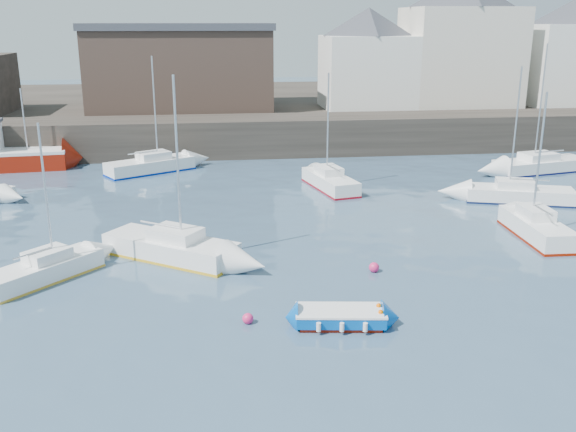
{
  "coord_description": "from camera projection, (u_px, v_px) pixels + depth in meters",
  "views": [
    {
      "loc": [
        -3.67,
        -17.54,
        10.56
      ],
      "look_at": [
        0.0,
        12.0,
        1.5
      ],
      "focal_mm": 40.0,
      "sensor_mm": 36.0,
      "label": 1
    }
  ],
  "objects": [
    {
      "name": "warehouse",
      "position": [
        181.0,
        66.0,
        58.35
      ],
      "size": [
        16.4,
        10.4,
        7.6
      ],
      "color": "#3D2D26",
      "rests_on": "land_strip"
    },
    {
      "name": "buoy_mid",
      "position": [
        374.0,
        272.0,
        28.2
      ],
      "size": [
        0.45,
        0.45,
        0.45
      ],
      "primitive_type": "sphere",
      "color": "#E22567",
      "rests_on": "ground"
    },
    {
      "name": "sailboat_b",
      "position": [
        171.0,
        247.0,
        29.65
      ],
      "size": [
        6.55,
        5.45,
        8.4
      ],
      "color": "white",
      "rests_on": "ground"
    },
    {
      "name": "bldg_east_b",
      "position": [
        573.0,
        51.0,
        60.92
      ],
      "size": [
        11.88,
        11.88,
        9.95
      ],
      "color": "white",
      "rests_on": "land_strip"
    },
    {
      "name": "sailboat_f",
      "position": [
        330.0,
        181.0,
        42.06
      ],
      "size": [
        3.05,
        5.98,
        7.44
      ],
      "color": "white",
      "rests_on": "ground"
    },
    {
      "name": "sailboat_a",
      "position": [
        44.0,
        269.0,
        27.21
      ],
      "size": [
        4.66,
        4.87,
        6.65
      ],
      "color": "white",
      "rests_on": "ground"
    },
    {
      "name": "bldg_east_d",
      "position": [
        367.0,
        58.0,
        58.71
      ],
      "size": [
        11.14,
        11.14,
        8.95
      ],
      "color": "white",
      "rests_on": "land_strip"
    },
    {
      "name": "fishing_boat",
      "position": [
        0.0,
        154.0,
        47.45
      ],
      "size": [
        9.18,
        4.2,
        5.89
      ],
      "color": "maroon",
      "rests_on": "ground"
    },
    {
      "name": "sailboat_h",
      "position": [
        151.0,
        165.0,
        46.62
      ],
      "size": [
        6.56,
        5.01,
        8.25
      ],
      "color": "white",
      "rests_on": "ground"
    },
    {
      "name": "sailboat_c",
      "position": [
        536.0,
        227.0,
        32.53
      ],
      "size": [
        1.95,
        5.58,
        7.28
      ],
      "color": "white",
      "rests_on": "ground"
    },
    {
      "name": "sailboat_d",
      "position": [
        519.0,
        194.0,
        39.03
      ],
      "size": [
        6.65,
        3.83,
        8.08
      ],
      "color": "white",
      "rests_on": "ground"
    },
    {
      "name": "sailboat_g",
      "position": [
        541.0,
        165.0,
        46.8
      ],
      "size": [
        7.51,
        3.82,
        9.1
      ],
      "color": "white",
      "rests_on": "ground"
    },
    {
      "name": "quay_wall",
      "position": [
        254.0,
        136.0,
        52.95
      ],
      "size": [
        90.0,
        5.0,
        3.0
      ],
      "primitive_type": "cube",
      "color": "#28231E",
      "rests_on": "ground"
    },
    {
      "name": "bldg_east_a",
      "position": [
        461.0,
        41.0,
        59.83
      ],
      "size": [
        13.36,
        13.36,
        11.8
      ],
      "color": "beige",
      "rests_on": "land_strip"
    },
    {
      "name": "blue_dinghy",
      "position": [
        340.0,
        317.0,
        23.14
      ],
      "size": [
        3.39,
        1.92,
        0.62
      ],
      "color": "maroon",
      "rests_on": "ground"
    },
    {
      "name": "buoy_near",
      "position": [
        248.0,
        323.0,
        23.4
      ],
      "size": [
        0.41,
        0.41,
        0.41
      ],
      "primitive_type": "sphere",
      "color": "#E22567",
      "rests_on": "ground"
    },
    {
      "name": "water",
      "position": [
        335.0,
        372.0,
        20.16
      ],
      "size": [
        220.0,
        220.0,
        0.0
      ],
      "primitive_type": "plane",
      "color": "#2D4760",
      "rests_on": "ground"
    },
    {
      "name": "land_strip",
      "position": [
        242.0,
        109.0,
        70.07
      ],
      "size": [
        90.0,
        32.0,
        2.8
      ],
      "primitive_type": "cube",
      "color": "#28231E",
      "rests_on": "ground"
    },
    {
      "name": "buoy_far",
      "position": [
        162.0,
        239.0,
        32.46
      ],
      "size": [
        0.36,
        0.36,
        0.36
      ],
      "primitive_type": "sphere",
      "color": "#E22567",
      "rests_on": "ground"
    }
  ]
}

